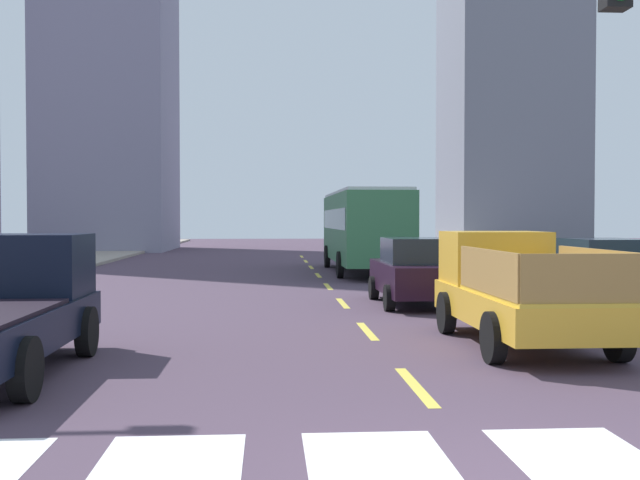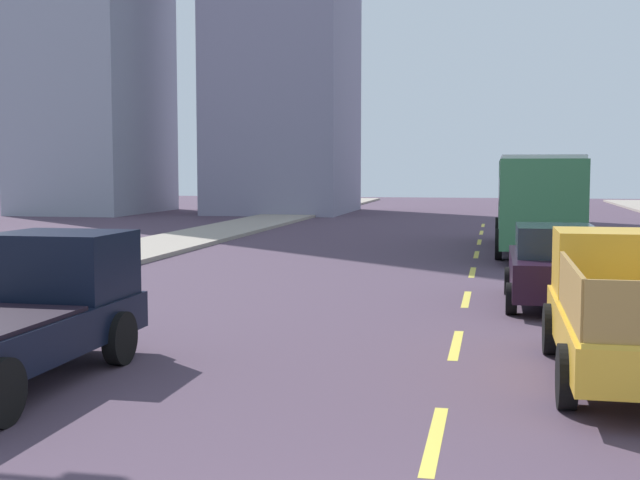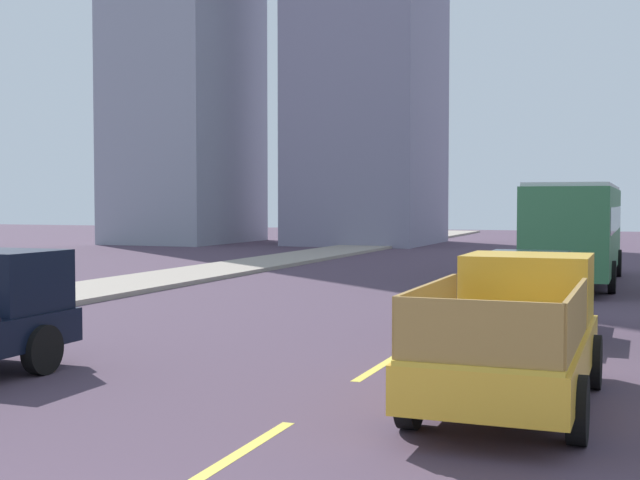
% 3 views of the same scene
% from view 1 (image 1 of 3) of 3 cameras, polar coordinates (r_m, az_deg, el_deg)
% --- Properties ---
extents(lane_dash_0, '(0.16, 2.40, 0.01)m').
position_cam_1_polar(lane_dash_0, '(10.40, 7.08, -10.67)').
color(lane_dash_0, gold).
rests_on(lane_dash_0, ground).
extents(lane_dash_1, '(0.16, 2.40, 0.01)m').
position_cam_1_polar(lane_dash_1, '(15.26, 3.50, -6.73)').
color(lane_dash_1, gold).
rests_on(lane_dash_1, ground).
extents(lane_dash_2, '(0.16, 2.40, 0.01)m').
position_cam_1_polar(lane_dash_2, '(20.19, 1.69, -4.69)').
color(lane_dash_2, gold).
rests_on(lane_dash_2, ground).
extents(lane_dash_3, '(0.16, 2.40, 0.01)m').
position_cam_1_polar(lane_dash_3, '(25.15, 0.59, -3.46)').
color(lane_dash_3, gold).
rests_on(lane_dash_3, ground).
extents(lane_dash_4, '(0.16, 2.40, 0.01)m').
position_cam_1_polar(lane_dash_4, '(30.12, -0.14, -2.63)').
color(lane_dash_4, gold).
rests_on(lane_dash_4, ground).
extents(lane_dash_5, '(0.16, 2.40, 0.01)m').
position_cam_1_polar(lane_dash_5, '(35.10, -0.66, -2.03)').
color(lane_dash_5, gold).
rests_on(lane_dash_5, ground).
extents(lane_dash_6, '(0.16, 2.40, 0.01)m').
position_cam_1_polar(lane_dash_6, '(40.08, -1.06, -1.58)').
color(lane_dash_6, gold).
rests_on(lane_dash_6, ground).
extents(lane_dash_7, '(0.16, 2.40, 0.01)m').
position_cam_1_polar(lane_dash_7, '(45.07, -1.36, -1.23)').
color(lane_dash_7, gold).
rests_on(lane_dash_7, ground).
extents(pickup_stakebed, '(2.18, 5.20, 1.96)m').
position_cam_1_polar(pickup_stakebed, '(14.21, 14.22, -3.60)').
color(pickup_stakebed, gold).
rests_on(pickup_stakebed, ground).
extents(pickup_dark, '(2.18, 5.20, 1.96)m').
position_cam_1_polar(pickup_dark, '(12.17, -22.53, -4.61)').
color(pickup_dark, black).
rests_on(pickup_dark, ground).
extents(city_bus, '(2.72, 10.80, 3.32)m').
position_cam_1_polar(city_bus, '(31.70, 3.24, 1.11)').
color(city_bus, '#377647').
rests_on(city_bus, ground).
extents(sedan_far, '(2.02, 4.40, 1.72)m').
position_cam_1_polar(sedan_far, '(19.91, 7.12, -2.32)').
color(sedan_far, black).
rests_on(sedan_far, ground).
extents(sedan_near_right, '(2.02, 4.40, 1.72)m').
position_cam_1_polar(sedan_near_right, '(20.31, 20.02, -2.32)').
color(sedan_near_right, '#135426').
rests_on(sedan_near_right, ground).
extents(sedan_mid, '(2.02, 4.40, 1.72)m').
position_cam_1_polar(sedan_mid, '(29.96, 12.20, -1.04)').
color(sedan_mid, red).
rests_on(sedan_mid, ground).
extents(block_mid_left, '(9.75, 9.55, 34.47)m').
position_cam_1_polar(block_mid_left, '(64.67, 13.91, 14.96)').
color(block_mid_left, slate).
rests_on(block_mid_left, ground).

